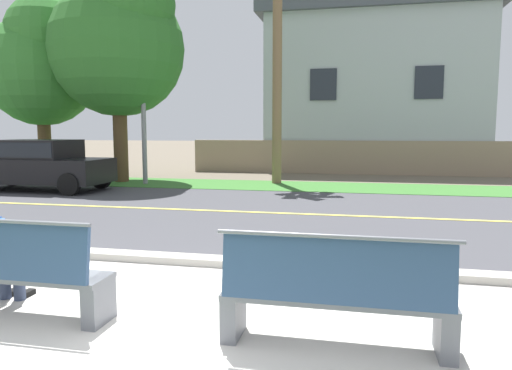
{
  "coord_description": "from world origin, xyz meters",
  "views": [
    {
      "loc": [
        1.68,
        -3.57,
        1.81
      ],
      "look_at": [
        0.21,
        3.27,
        1.0
      ],
      "focal_mm": 33.01,
      "sensor_mm": 36.0,
      "label": 1
    }
  ],
  "objects_px": {
    "bench_left": "(11,273)",
    "car_black_near": "(37,163)",
    "streetlamp": "(145,60)",
    "shade_tree_left": "(120,39)",
    "bench_right": "(335,297)",
    "shade_tree_far_left": "(42,62)"
  },
  "relations": [
    {
      "from": "bench_left",
      "to": "car_black_near",
      "type": "bearing_deg",
      "value": 125.61
    },
    {
      "from": "streetlamp",
      "to": "shade_tree_left",
      "type": "height_order",
      "value": "shade_tree_left"
    },
    {
      "from": "bench_left",
      "to": "car_black_near",
      "type": "relative_size",
      "value": 0.44
    },
    {
      "from": "car_black_near",
      "to": "bench_left",
      "type": "bearing_deg",
      "value": -54.39
    },
    {
      "from": "bench_right",
      "to": "car_black_near",
      "type": "xyz_separation_m",
      "value": [
        -9.29,
        8.7,
        0.4
      ]
    },
    {
      "from": "shade_tree_far_left",
      "to": "shade_tree_left",
      "type": "relative_size",
      "value": 0.87
    },
    {
      "from": "car_black_near",
      "to": "shade_tree_left",
      "type": "relative_size",
      "value": 0.57
    },
    {
      "from": "bench_left",
      "to": "bench_right",
      "type": "height_order",
      "value": "same"
    },
    {
      "from": "shade_tree_far_left",
      "to": "shade_tree_left",
      "type": "height_order",
      "value": "shade_tree_left"
    },
    {
      "from": "streetlamp",
      "to": "bench_left",
      "type": "bearing_deg",
      "value": -71.1
    },
    {
      "from": "streetlamp",
      "to": "shade_tree_left",
      "type": "distance_m",
      "value": 1.26
    },
    {
      "from": "bench_left",
      "to": "shade_tree_far_left",
      "type": "distance_m",
      "value": 14.65
    },
    {
      "from": "car_black_near",
      "to": "shade_tree_left",
      "type": "distance_m",
      "value": 5.1
    },
    {
      "from": "car_black_near",
      "to": "shade_tree_far_left",
      "type": "distance_m",
      "value": 4.86
    },
    {
      "from": "bench_right",
      "to": "car_black_near",
      "type": "relative_size",
      "value": 0.44
    },
    {
      "from": "car_black_near",
      "to": "bench_right",
      "type": "bearing_deg",
      "value": -43.13
    },
    {
      "from": "shade_tree_far_left",
      "to": "shade_tree_left",
      "type": "distance_m",
      "value": 3.29
    },
    {
      "from": "bench_right",
      "to": "shade_tree_far_left",
      "type": "xyz_separation_m",
      "value": [
        -11.09,
        11.64,
        3.81
      ]
    },
    {
      "from": "streetlamp",
      "to": "shade_tree_far_left",
      "type": "bearing_deg",
      "value": 174.34
    },
    {
      "from": "bench_left",
      "to": "shade_tree_far_left",
      "type": "height_order",
      "value": "shade_tree_far_left"
    },
    {
      "from": "bench_left",
      "to": "streetlamp",
      "type": "relative_size",
      "value": 0.26
    },
    {
      "from": "bench_right",
      "to": "car_black_near",
      "type": "bearing_deg",
      "value": 136.87
    }
  ]
}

